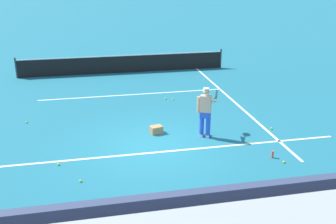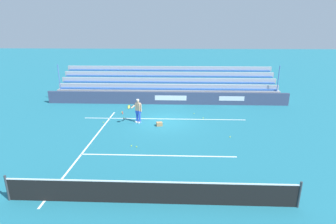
% 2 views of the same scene
% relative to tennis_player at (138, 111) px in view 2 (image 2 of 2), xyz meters
% --- Properties ---
extents(ground_plane, '(160.00, 160.00, 0.00)m').
position_rel_tennis_player_xyz_m(ground_plane, '(-1.82, -0.37, -0.89)').
color(ground_plane, '#1E6B7F').
extents(court_baseline_white, '(12.00, 0.10, 0.01)m').
position_rel_tennis_player_xyz_m(court_baseline_white, '(-1.82, -0.87, -0.89)').
color(court_baseline_white, white).
rests_on(court_baseline_white, ground).
extents(court_sideline_white, '(0.10, 12.00, 0.01)m').
position_rel_tennis_player_xyz_m(court_sideline_white, '(2.29, 3.63, -0.89)').
color(court_sideline_white, white).
rests_on(court_sideline_white, ground).
extents(court_service_line_white, '(8.22, 0.10, 0.01)m').
position_rel_tennis_player_xyz_m(court_service_line_white, '(-1.82, 5.13, -0.89)').
color(court_service_line_white, white).
rests_on(court_service_line_white, ground).
extents(back_wall_sponsor_board, '(21.37, 0.25, 1.10)m').
position_rel_tennis_player_xyz_m(back_wall_sponsor_board, '(-1.84, -4.99, -0.34)').
color(back_wall_sponsor_board, '#384260').
rests_on(back_wall_sponsor_board, ground).
extents(bleacher_stand, '(20.30, 3.20, 3.40)m').
position_rel_tennis_player_xyz_m(bleacher_stand, '(-1.82, -7.22, -0.13)').
color(bleacher_stand, '#9EA3A8').
rests_on(bleacher_stand, ground).
extents(tennis_player, '(0.89, 0.89, 1.71)m').
position_rel_tennis_player_xyz_m(tennis_player, '(0.00, 0.00, 0.00)').
color(tennis_player, blue).
rests_on(tennis_player, ground).
extents(ball_box_cardboard, '(0.46, 0.39, 0.26)m').
position_rel_tennis_player_xyz_m(ball_box_cardboard, '(-1.56, 0.62, -0.76)').
color(ball_box_cardboard, '#A87F51').
rests_on(ball_box_cardboard, ground).
extents(tennis_ball_stray_back, '(0.07, 0.07, 0.07)m').
position_rel_tennis_player_xyz_m(tennis_ball_stray_back, '(-0.52, 4.16, -0.86)').
color(tennis_ball_stray_back, '#CCE533').
rests_on(tennis_ball_stray_back, ground).
extents(tennis_ball_near_player, '(0.07, 0.07, 0.07)m').
position_rel_tennis_player_xyz_m(tennis_ball_near_player, '(-0.21, 4.05, -0.86)').
color(tennis_ball_near_player, '#CCE533').
rests_on(tennis_ball_near_player, ground).
extents(tennis_ball_far_left, '(0.07, 0.07, 0.07)m').
position_rel_tennis_player_xyz_m(tennis_ball_far_left, '(-4.74, -1.12, -0.86)').
color(tennis_ball_far_left, '#CCE533').
rests_on(tennis_ball_far_left, ground).
extents(tennis_ball_by_box, '(0.07, 0.07, 0.07)m').
position_rel_tennis_player_xyz_m(tennis_ball_by_box, '(-6.06, 2.52, -0.86)').
color(tennis_ball_by_box, '#CCE533').
rests_on(tennis_ball_by_box, ground).
extents(tennis_ball_far_right, '(0.07, 0.07, 0.07)m').
position_rel_tennis_player_xyz_m(tennis_ball_far_right, '(1.71, -2.31, -0.86)').
color(tennis_ball_far_right, '#CCE533').
rests_on(tennis_ball_far_right, ground).
extents(tennis_ball_on_baseline, '(0.07, 0.07, 0.07)m').
position_rel_tennis_player_xyz_m(tennis_ball_on_baseline, '(-4.12, -2.21, -0.86)').
color(tennis_ball_on_baseline, '#CCE533').
rests_on(tennis_ball_on_baseline, ground).
extents(tennis_ball_midcourt, '(0.07, 0.07, 0.07)m').
position_rel_tennis_player_xyz_m(tennis_ball_midcourt, '(1.23, -0.90, -0.86)').
color(tennis_ball_midcourt, '#CCE533').
rests_on(tennis_ball_midcourt, ground).
extents(tennis_ball_toward_net, '(0.07, 0.07, 0.07)m').
position_rel_tennis_player_xyz_m(tennis_ball_toward_net, '(2.49, 0.13, -0.86)').
color(tennis_ball_toward_net, '#CCE533').
rests_on(tennis_ball_toward_net, ground).
extents(water_bottle, '(0.07, 0.07, 0.22)m').
position_rel_tennis_player_xyz_m(water_bottle, '(1.53, -1.93, -0.78)').
color(water_bottle, '#EA4C33').
rests_on(water_bottle, ground).
extents(tennis_net, '(11.09, 0.09, 1.07)m').
position_rel_tennis_player_xyz_m(tennis_net, '(-1.82, 9.14, -0.40)').
color(tennis_net, '#33383D').
rests_on(tennis_net, ground).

